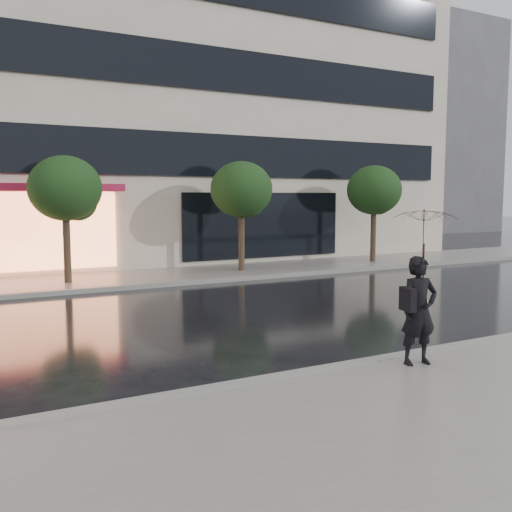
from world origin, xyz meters
TOP-DOWN VIEW (x-y plane):
  - ground at (0.00, 0.00)m, footprint 120.00×120.00m
  - sidewalk_near at (0.00, -3.25)m, footprint 60.00×4.50m
  - sidewalk_far at (0.00, 10.25)m, footprint 60.00×3.50m
  - curb_near at (0.00, -1.00)m, footprint 60.00×0.25m
  - curb_far at (0.00, 8.50)m, footprint 60.00×0.25m
  - office_building at (-0.00, 17.97)m, footprint 30.00×12.76m
  - bg_building_right at (26.00, 28.00)m, footprint 12.00×12.00m
  - tree_mid_west at (-2.94, 10.03)m, footprint 2.20×2.20m
  - tree_mid_east at (3.06, 10.03)m, footprint 2.20×2.20m
  - tree_far_east at (9.06, 10.03)m, footprint 2.20×2.20m
  - pedestrian_with_umbrella at (0.32, -1.51)m, footprint 1.17×1.19m

SIDE VIEW (x-z plane):
  - ground at x=0.00m, z-range 0.00..0.00m
  - sidewalk_near at x=0.00m, z-range 0.00..0.12m
  - sidewalk_far at x=0.00m, z-range 0.00..0.12m
  - curb_near at x=0.00m, z-range 0.00..0.14m
  - curb_far at x=0.00m, z-range 0.00..0.14m
  - pedestrian_with_umbrella at x=0.32m, z-range 0.53..3.02m
  - tree_mid_west at x=-2.94m, z-range 0.93..4.92m
  - tree_mid_east at x=3.06m, z-range 0.93..4.92m
  - tree_far_east at x=9.06m, z-range 0.93..4.92m
  - bg_building_right at x=26.00m, z-range 0.00..16.00m
  - office_building at x=0.00m, z-range 0.00..18.00m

